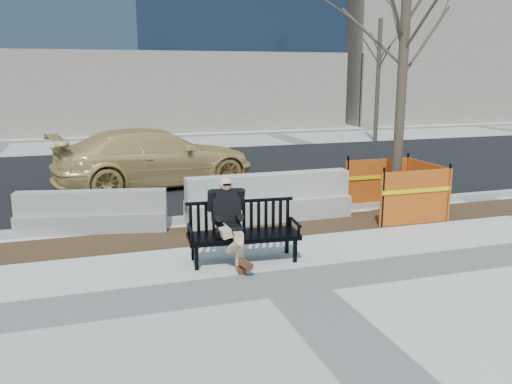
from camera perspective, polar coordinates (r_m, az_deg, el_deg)
ground at (r=7.86m, az=3.54°, el=-9.50°), size 120.00×120.00×0.00m
mulch_strip at (r=10.18m, az=-1.78°, el=-4.24°), size 40.00×1.20×0.02m
asphalt_street at (r=16.07m, az=-7.90°, el=1.90°), size 60.00×10.40×0.01m
curb at (r=11.05m, az=-3.14°, el=-2.61°), size 60.00×0.25×0.12m
bench at (r=8.66m, az=-1.32°, el=-7.35°), size 1.85×0.80×0.96m
seated_man at (r=8.66m, az=-3.01°, el=-7.37°), size 0.66×1.01×1.35m
tree_fence at (r=11.73m, az=14.51°, el=-2.40°), size 2.40×2.40×5.97m
sedan at (r=14.51m, az=-10.53°, el=0.63°), size 5.57×3.04×1.53m
jersey_barrier_left at (r=10.68m, az=-16.93°, el=-4.01°), size 2.84×1.10×0.80m
jersey_barrier_right at (r=10.99m, az=1.38°, el=-3.00°), size 3.41×0.70×0.98m
far_tree_right at (r=24.36m, az=12.56°, el=5.33°), size 2.64×2.64×5.63m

